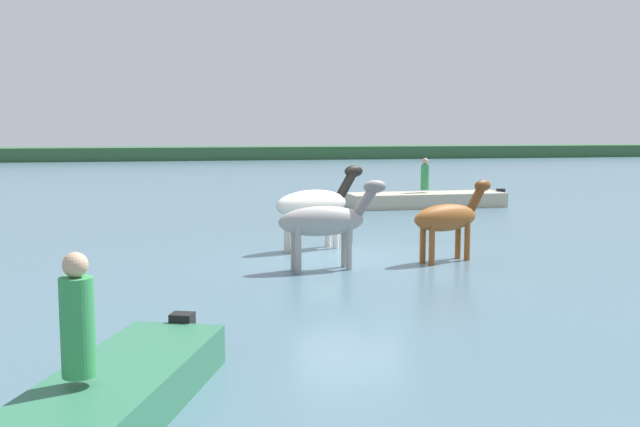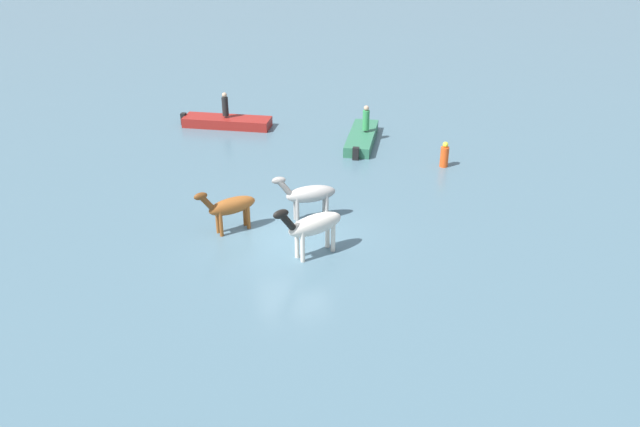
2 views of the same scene
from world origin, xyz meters
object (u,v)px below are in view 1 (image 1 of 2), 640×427
object	(u,v)px
horse_lead	(326,221)
person_spotter_bow	(425,175)
horse_dun_straggler	(315,204)
boat_tender_starboard	(108,408)
person_boatman_standing	(77,319)
boat_launch_far	(426,202)
horse_rear_stallion	(448,218)

from	to	relation	value
horse_lead	person_spotter_bow	bearing A→B (deg)	54.81
horse_dun_straggler	boat_tender_starboard	bearing A→B (deg)	-136.35
boat_tender_starboard	person_boatman_standing	size ratio (longest dim) A/B	3.68
horse_lead	boat_tender_starboard	distance (m)	8.35
horse_lead	horse_dun_straggler	distance (m)	2.57
boat_tender_starboard	boat_launch_far	bearing A→B (deg)	172.29
boat_tender_starboard	person_spotter_bow	world-z (taller)	person_spotter_bow
horse_rear_stallion	boat_launch_far	distance (m)	11.43
boat_tender_starboard	person_boatman_standing	distance (m)	1.01
horse_rear_stallion	person_boatman_standing	xyz separation A→B (m)	(-6.91, -7.94, 0.16)
horse_rear_stallion	boat_tender_starboard	size ratio (longest dim) A/B	0.51
horse_rear_stallion	boat_tender_starboard	distance (m)	10.26
horse_dun_straggler	horse_rear_stallion	bearing A→B (deg)	-64.27
horse_lead	horse_rear_stallion	distance (m)	2.86
horse_dun_straggler	person_spotter_bow	distance (m)	10.70
boat_launch_far	horse_lead	bearing A→B (deg)	59.85
horse_lead	boat_tender_starboard	world-z (taller)	horse_lead
horse_rear_stallion	boat_launch_far	bearing A→B (deg)	49.94
horse_lead	boat_launch_far	xyz separation A→B (m)	(6.36, 11.22, -0.82)
boat_launch_far	person_spotter_bow	world-z (taller)	person_spotter_bow
horse_lead	boat_launch_far	distance (m)	12.92
horse_rear_stallion	horse_dun_straggler	size ratio (longest dim) A/B	0.88
person_spotter_bow	horse_dun_straggler	bearing A→B (deg)	-124.39
horse_lead	horse_dun_straggler	world-z (taller)	horse_dun_straggler
boat_launch_far	horse_dun_straggler	bearing A→B (deg)	54.46
boat_tender_starboard	boat_launch_far	distance (m)	21.21
boat_tender_starboard	horse_dun_straggler	bearing A→B (deg)	178.39
horse_rear_stallion	horse_dun_straggler	xyz separation A→B (m)	(-2.54, 2.17, 0.14)
horse_lead	boat_tender_starboard	bearing A→B (deg)	-123.53
person_spotter_bow	person_boatman_standing	bearing A→B (deg)	-118.81
horse_dun_straggler	boat_tender_starboard	xyz separation A→B (m)	(-4.14, -9.92, -0.94)
horse_lead	boat_launch_far	world-z (taller)	horse_lead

